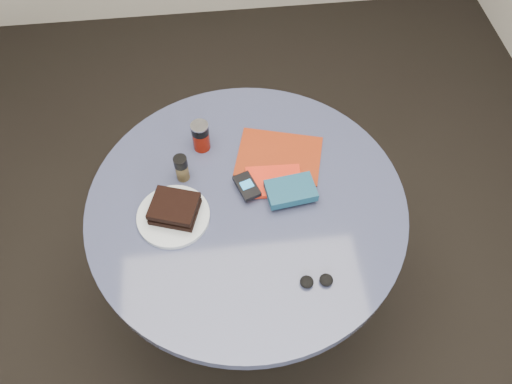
{
  "coord_description": "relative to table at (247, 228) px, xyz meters",
  "views": [
    {
      "loc": [
        -0.07,
        -0.84,
        2.05
      ],
      "look_at": [
        0.03,
        0.0,
        0.8
      ],
      "focal_mm": 35.0,
      "sensor_mm": 36.0,
      "label": 1
    }
  ],
  "objects": [
    {
      "name": "table",
      "position": [
        0.0,
        0.0,
        0.0
      ],
      "size": [
        1.0,
        1.0,
        0.75
      ],
      "color": "black",
      "rests_on": "ground"
    },
    {
      "name": "red_book",
      "position": [
        0.09,
        0.06,
        0.18
      ],
      "size": [
        0.18,
        0.12,
        0.01
      ],
      "primitive_type": "cube",
      "rotation": [
        0.0,
        0.0,
        -0.04
      ],
      "color": "red",
      "rests_on": "magazine"
    },
    {
      "name": "plate",
      "position": [
        -0.23,
        -0.03,
        0.17
      ],
      "size": [
        0.22,
        0.22,
        0.01
      ],
      "primitive_type": "cylinder",
      "rotation": [
        0.0,
        0.0,
        -0.01
      ],
      "color": "silver",
      "rests_on": "table"
    },
    {
      "name": "ground",
      "position": [
        0.0,
        0.0,
        -0.59
      ],
      "size": [
        4.0,
        4.0,
        0.0
      ],
      "primitive_type": "plane",
      "color": "black",
      "rests_on": "ground"
    },
    {
      "name": "magazine",
      "position": [
        0.13,
        0.17,
        0.17
      ],
      "size": [
        0.32,
        0.27,
        0.0
      ],
      "primitive_type": "cube",
      "rotation": [
        0.0,
        0.0,
        -0.28
      ],
      "color": "maroon",
      "rests_on": "table"
    },
    {
      "name": "sandwich",
      "position": [
        -0.22,
        -0.02,
        0.2
      ],
      "size": [
        0.17,
        0.15,
        0.05
      ],
      "color": "black",
      "rests_on": "plate"
    },
    {
      "name": "mp3_player",
      "position": [
        0.01,
        0.04,
        0.19
      ],
      "size": [
        0.09,
        0.11,
        0.02
      ],
      "color": "black",
      "rests_on": "red_book"
    },
    {
      "name": "novel",
      "position": [
        0.14,
        0.0,
        0.2
      ],
      "size": [
        0.16,
        0.11,
        0.03
      ],
      "primitive_type": "cube",
      "rotation": [
        0.0,
        0.0,
        0.13
      ],
      "color": "navy",
      "rests_on": "red_book"
    },
    {
      "name": "pepper_grinder",
      "position": [
        -0.19,
        0.12,
        0.21
      ],
      "size": [
        0.05,
        0.05,
        0.1
      ],
      "color": "#4F3F21",
      "rests_on": "table"
    },
    {
      "name": "soda_can",
      "position": [
        -0.13,
        0.24,
        0.22
      ],
      "size": [
        0.08,
        0.08,
        0.11
      ],
      "color": "#6F1205",
      "rests_on": "table"
    },
    {
      "name": "headphones",
      "position": [
        0.17,
        -0.29,
        0.17
      ],
      "size": [
        0.09,
        0.04,
        0.02
      ],
      "color": "black",
      "rests_on": "table"
    }
  ]
}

